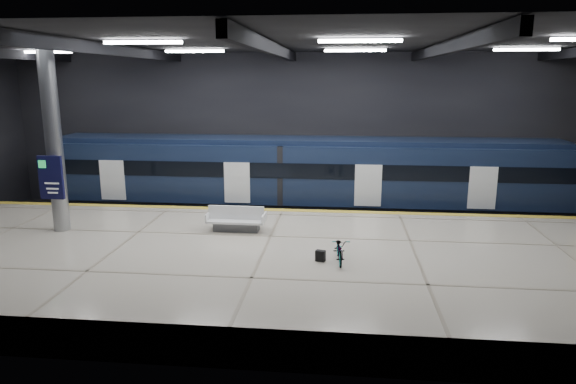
# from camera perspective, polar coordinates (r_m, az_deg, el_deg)

# --- Properties ---
(ground) EXTENTS (30.00, 30.00, 0.00)m
(ground) POSITION_cam_1_polar(r_m,az_deg,el_deg) (20.10, -1.54, -7.04)
(ground) COLOR black
(ground) RESTS_ON ground
(room_shell) EXTENTS (30.10, 16.10, 8.05)m
(room_shell) POSITION_cam_1_polar(r_m,az_deg,el_deg) (18.95, -1.65, 9.46)
(room_shell) COLOR black
(room_shell) RESTS_ON ground
(platform) EXTENTS (30.00, 11.00, 1.10)m
(platform) POSITION_cam_1_polar(r_m,az_deg,el_deg) (17.59, -2.62, -8.09)
(platform) COLOR beige
(platform) RESTS_ON ground
(safety_strip) EXTENTS (30.00, 0.40, 0.01)m
(safety_strip) POSITION_cam_1_polar(r_m,az_deg,el_deg) (22.38, -0.65, -2.01)
(safety_strip) COLOR gold
(safety_strip) RESTS_ON platform
(rails) EXTENTS (30.00, 1.52, 0.16)m
(rails) POSITION_cam_1_polar(r_m,az_deg,el_deg) (25.29, 0.07, -2.68)
(rails) COLOR gray
(rails) RESTS_ON ground
(train) EXTENTS (29.40, 2.84, 3.79)m
(train) POSITION_cam_1_polar(r_m,az_deg,el_deg) (24.71, 5.94, 1.60)
(train) COLOR black
(train) RESTS_ON ground
(bench) EXTENTS (2.19, 0.92, 0.96)m
(bench) POSITION_cam_1_polar(r_m,az_deg,el_deg) (19.45, -5.75, -3.33)
(bench) COLOR #595B60
(bench) RESTS_ON platform
(bicycle) EXTENTS (0.67, 1.60, 0.82)m
(bicycle) POSITION_cam_1_polar(r_m,az_deg,el_deg) (16.23, 5.77, -6.36)
(bicycle) COLOR #99999E
(bicycle) RESTS_ON platform
(pannier_bag) EXTENTS (0.34, 0.26, 0.35)m
(pannier_bag) POSITION_cam_1_polar(r_m,az_deg,el_deg) (16.31, 3.63, -7.09)
(pannier_bag) COLOR black
(pannier_bag) RESTS_ON platform
(info_column) EXTENTS (0.90, 0.78, 6.90)m
(info_column) POSITION_cam_1_polar(r_m,az_deg,el_deg) (20.73, -24.62, 5.10)
(info_column) COLOR #9EA0A5
(info_column) RESTS_ON platform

